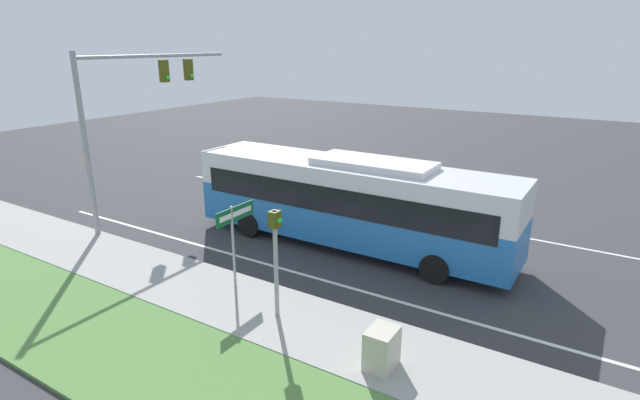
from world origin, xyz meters
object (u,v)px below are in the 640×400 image
Objects in this scene: bus at (350,198)px; signal_gantry at (133,101)px; pedestrian_signal at (276,247)px; utility_cabinet at (382,348)px; street_sign at (235,229)px.

signal_gantry is at bearing 103.78° from bus.
utility_cabinet is at bearing -99.57° from pedestrian_signal.
utility_cabinet is at bearing -107.32° from signal_gantry.
street_sign reaches higher than utility_cabinet.
pedestrian_signal is 2.26m from street_sign.
pedestrian_signal is 3.26× the size of utility_cabinet.
utility_cabinet is (-6.14, -4.19, -1.24)m from bus.
signal_gantry is 14.19m from utility_cabinet.
bus is at bearing 34.32° from utility_cabinet.
bus is 12.58× the size of utility_cabinet.
street_sign is (-4.79, 1.27, 0.11)m from bus.
bus is 9.48m from signal_gantry.
signal_gantry reaches higher than bus.
signal_gantry is (-2.13, 8.68, 3.16)m from bus.
street_sign is 2.80× the size of utility_cabinet.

